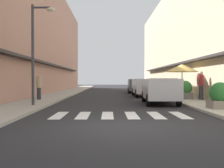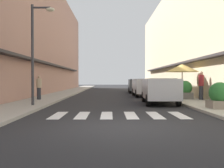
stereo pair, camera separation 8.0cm
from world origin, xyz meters
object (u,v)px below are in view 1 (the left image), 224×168
object	(u,v)px
street_lamp	(37,43)
parked_car_mid	(145,86)
planter_far	(165,88)
parked_car_near	(160,88)
parked_car_far	(137,84)
cafe_umbrella	(182,68)
planter_corner	(220,96)
pedestrian_walking_far	(201,85)
pedestrian_walking_near	(39,87)
planter_midblock	(185,90)

from	to	relation	value
street_lamp	parked_car_mid	bearing A→B (deg)	52.17
parked_car_mid	planter_far	bearing A→B (deg)	37.81
parked_car_near	parked_car_far	distance (m)	12.75
street_lamp	planter_far	size ratio (longest dim) A/B	4.70
parked_car_near	cafe_umbrella	distance (m)	4.34
parked_car_far	planter_far	bearing A→B (deg)	-66.47
planter_corner	pedestrian_walking_far	xyz separation A→B (m)	(0.93, 5.18, 0.42)
parked_car_far	pedestrian_walking_near	size ratio (longest dim) A/B	2.74
pedestrian_walking_far	parked_car_far	bearing A→B (deg)	143.66
parked_car_near	planter_midblock	bearing A→B (deg)	47.71
street_lamp	cafe_umbrella	size ratio (longest dim) A/B	2.12
parked_car_near	planter_midblock	distance (m)	3.21
pedestrian_walking_near	pedestrian_walking_far	size ratio (longest dim) A/B	0.86
cafe_umbrella	planter_corner	world-z (taller)	cafe_umbrella
parked_car_near	parked_car_far	size ratio (longest dim) A/B	1.06
parked_car_near	pedestrian_walking_near	distance (m)	7.73
street_lamp	pedestrian_walking_far	size ratio (longest dim) A/B	2.78
street_lamp	pedestrian_walking_far	xyz separation A→B (m)	(9.58, 3.62, -2.15)
street_lamp	planter_midblock	size ratio (longest dim) A/B	4.17
planter_corner	pedestrian_walking_near	world-z (taller)	pedestrian_walking_near
planter_midblock	pedestrian_walking_far	bearing A→B (deg)	-38.58
cafe_umbrella	planter_midblock	size ratio (longest dim) A/B	1.97
street_lamp	pedestrian_walking_near	distance (m)	4.57
cafe_umbrella	planter_midblock	bearing A→B (deg)	-94.73
parked_car_near	parked_car_mid	size ratio (longest dim) A/B	1.10
parked_car_near	pedestrian_walking_far	xyz separation A→B (m)	(3.00, 1.70, 0.17)
cafe_umbrella	planter_far	bearing A→B (deg)	92.87
pedestrian_walking_near	planter_far	bearing A→B (deg)	-103.32
parked_car_mid	pedestrian_walking_near	distance (m)	8.80
planter_corner	planter_midblock	distance (m)	5.86
parked_car_far	parked_car_mid	bearing A→B (deg)	-90.00
cafe_umbrella	pedestrian_walking_near	world-z (taller)	cafe_umbrella
parked_car_mid	street_lamp	bearing A→B (deg)	-127.83
parked_car_mid	cafe_umbrella	xyz separation A→B (m)	(2.25, -3.08, 1.30)
pedestrian_walking_near	pedestrian_walking_far	distance (m)	10.49
planter_far	cafe_umbrella	bearing A→B (deg)	-87.13
parked_car_mid	street_lamp	size ratio (longest dim) A/B	0.82
pedestrian_walking_near	pedestrian_walking_far	bearing A→B (deg)	-137.64
parked_car_mid	planter_corner	xyz separation A→B (m)	(2.07, -10.04, -0.25)
cafe_umbrella	planter_midblock	world-z (taller)	cafe_umbrella
parked_car_mid	cafe_umbrella	size ratio (longest dim) A/B	1.74
parked_car_near	cafe_umbrella	world-z (taller)	cafe_umbrella
pedestrian_walking_near	pedestrian_walking_far	xyz separation A→B (m)	(10.48, -0.22, 0.15)
street_lamp	planter_far	bearing A→B (deg)	49.43
planter_corner	pedestrian_walking_near	xyz separation A→B (m)	(-9.56, 5.41, 0.26)
planter_far	pedestrian_walking_far	world-z (taller)	pedestrian_walking_far
parked_car_near	cafe_umbrella	size ratio (longest dim) A/B	1.91
street_lamp	cafe_umbrella	distance (m)	10.40
pedestrian_walking_near	planter_corner	bearing A→B (deg)	-165.92
street_lamp	planter_far	xyz separation A→B (m)	(8.60, 10.04, -2.59)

